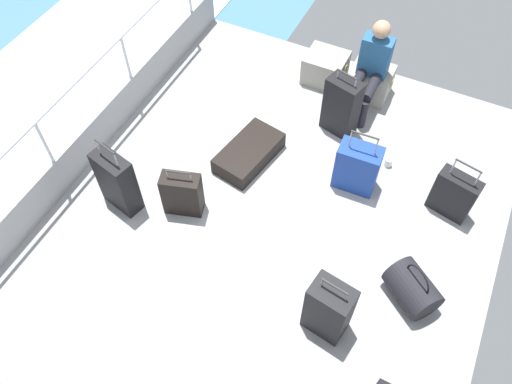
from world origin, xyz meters
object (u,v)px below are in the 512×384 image
(suitcase_6, at_px, (357,167))
(suitcase_5, at_px, (454,195))
(passenger_seated, at_px, (371,67))
(suitcase_3, at_px, (117,182))
(suitcase_2, at_px, (341,106))
(paper_cup, at_px, (388,162))
(suitcase_4, at_px, (182,194))
(cargo_crate_0, at_px, (325,68))
(suitcase_1, at_px, (249,153))
(duffel_bag, at_px, (413,288))
(suitcase_0, at_px, (329,309))
(cargo_crate_1, at_px, (370,82))

(suitcase_6, bearing_deg, suitcase_5, 6.03)
(passenger_seated, relative_size, suitcase_3, 1.20)
(suitcase_2, bearing_deg, suitcase_6, -57.71)
(suitcase_6, xyz_separation_m, paper_cup, (0.26, 0.41, -0.23))
(suitcase_4, height_order, suitcase_6, suitcase_6)
(cargo_crate_0, xyz_separation_m, passenger_seated, (0.59, -0.19, 0.38))
(suitcase_1, relative_size, suitcase_3, 0.97)
(suitcase_2, height_order, paper_cup, suitcase_2)
(suitcase_2, relative_size, suitcase_4, 1.33)
(cargo_crate_0, relative_size, passenger_seated, 0.49)
(suitcase_1, distance_m, suitcase_3, 1.46)
(suitcase_6, distance_m, duffel_bag, 1.37)
(suitcase_6, height_order, duffel_bag, suitcase_6)
(cargo_crate_0, bearing_deg, suitcase_3, -113.93)
(suitcase_3, relative_size, duffel_bag, 1.54)
(cargo_crate_0, bearing_deg, suitcase_5, -34.94)
(suitcase_5, height_order, suitcase_6, suitcase_6)
(suitcase_1, distance_m, suitcase_4, 0.96)
(suitcase_6, bearing_deg, cargo_crate_0, 122.25)
(suitcase_3, distance_m, suitcase_4, 0.66)
(suitcase_4, relative_size, paper_cup, 6.23)
(paper_cup, bearing_deg, suitcase_0, -88.83)
(suitcase_4, distance_m, suitcase_5, 2.73)
(cargo_crate_0, distance_m, suitcase_2, 0.87)
(passenger_seated, distance_m, suitcase_4, 2.59)
(suitcase_0, height_order, suitcase_6, suitcase_6)
(suitcase_0, bearing_deg, cargo_crate_1, 101.40)
(suitcase_1, bearing_deg, paper_cup, 22.38)
(cargo_crate_0, bearing_deg, paper_cup, -41.10)
(suitcase_3, xyz_separation_m, suitcase_6, (2.09, 1.28, -0.07))
(cargo_crate_1, distance_m, duffel_bag, 2.72)
(cargo_crate_1, bearing_deg, suitcase_2, -100.35)
(passenger_seated, bearing_deg, suitcase_2, -103.76)
(suitcase_2, xyz_separation_m, duffel_bag, (1.35, -1.72, -0.18))
(suitcase_1, relative_size, suitcase_2, 1.05)
(cargo_crate_1, bearing_deg, paper_cup, -60.28)
(suitcase_2, height_order, duffel_bag, suitcase_2)
(duffel_bag, bearing_deg, cargo_crate_1, 116.56)
(suitcase_5, bearing_deg, suitcase_2, 157.47)
(cargo_crate_0, xyz_separation_m, suitcase_6, (0.90, -1.42, 0.10))
(duffel_bag, bearing_deg, suitcase_2, 128.04)
(suitcase_0, relative_size, suitcase_4, 1.26)
(cargo_crate_0, bearing_deg, suitcase_1, -99.75)
(cargo_crate_0, xyz_separation_m, suitcase_5, (1.88, -1.32, 0.08))
(cargo_crate_1, xyz_separation_m, suitcase_4, (-1.17, -2.48, 0.07))
(cargo_crate_1, distance_m, suitcase_1, 1.80)
(cargo_crate_1, height_order, passenger_seated, passenger_seated)
(suitcase_1, height_order, suitcase_3, suitcase_3)
(passenger_seated, distance_m, suitcase_3, 3.08)
(suitcase_5, bearing_deg, suitcase_6, -173.97)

